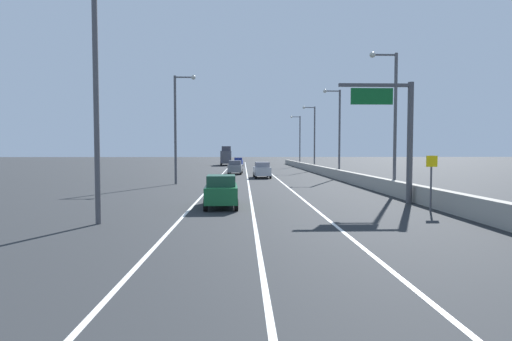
{
  "coord_description": "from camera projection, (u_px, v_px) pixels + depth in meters",
  "views": [
    {
      "loc": [
        -2.51,
        -2.22,
        3.23
      ],
      "look_at": [
        -1.22,
        38.51,
        1.28
      ],
      "focal_mm": 28.32,
      "sensor_mm": 36.0,
      "label": 1
    }
  ],
  "objects": [
    {
      "name": "ground_plane",
      "position": [
        259.0,
        171.0,
        66.34
      ],
      "size": [
        320.0,
        320.0,
        0.0
      ],
      "primitive_type": "plane",
      "color": "#26282B"
    },
    {
      "name": "lane_stripe_left",
      "position": [
        222.0,
        174.0,
        57.19
      ],
      "size": [
        0.16,
        130.0,
        0.0
      ],
      "primitive_type": "cube",
      "color": "silver",
      "rests_on": "ground_plane"
    },
    {
      "name": "lane_stripe_center",
      "position": [
        247.0,
        174.0,
        57.3
      ],
      "size": [
        0.16,
        130.0,
        0.0
      ],
      "primitive_type": "cube",
      "color": "silver",
      "rests_on": "ground_plane"
    },
    {
      "name": "lane_stripe_right",
      "position": [
        271.0,
        174.0,
        57.41
      ],
      "size": [
        0.16,
        130.0,
        0.0
      ],
      "primitive_type": "cube",
      "color": "silver",
      "rests_on": "ground_plane"
    },
    {
      "name": "jersey_barrier_right",
      "position": [
        347.0,
        177.0,
        42.62
      ],
      "size": [
        0.6,
        120.0,
        1.1
      ],
      "primitive_type": "cube",
      "color": "#9E998E",
      "rests_on": "ground_plane"
    },
    {
      "name": "overhead_sign_gantry",
      "position": [
        399.0,
        127.0,
        24.97
      ],
      "size": [
        4.68,
        0.36,
        7.5
      ],
      "color": "#47474C",
      "rests_on": "ground_plane"
    },
    {
      "name": "speed_advisory_sign",
      "position": [
        431.0,
        179.0,
        21.58
      ],
      "size": [
        0.6,
        0.11,
        3.0
      ],
      "color": "#4C4C51",
      "rests_on": "ground_plane"
    },
    {
      "name": "lamp_post_right_second",
      "position": [
        392.0,
        113.0,
        30.29
      ],
      "size": [
        2.14,
        0.44,
        10.64
      ],
      "color": "#4C4C51",
      "rests_on": "ground_plane"
    },
    {
      "name": "lamp_post_right_third",
      "position": [
        338.0,
        128.0,
        48.39
      ],
      "size": [
        2.14,
        0.44,
        10.64
      ],
      "color": "#4C4C51",
      "rests_on": "ground_plane"
    },
    {
      "name": "lamp_post_right_fourth",
      "position": [
        313.0,
        134.0,
        66.49
      ],
      "size": [
        2.14,
        0.44,
        10.64
      ],
      "color": "#4C4C51",
      "rests_on": "ground_plane"
    },
    {
      "name": "lamp_post_right_fifth",
      "position": [
        299.0,
        138.0,
        84.58
      ],
      "size": [
        2.14,
        0.44,
        10.64
      ],
      "color": "#4C4C51",
      "rests_on": "ground_plane"
    },
    {
      "name": "lamp_post_left_near",
      "position": [
        102.0,
        86.0,
        17.65
      ],
      "size": [
        2.14,
        0.44,
        10.64
      ],
      "color": "#4C4C51",
      "rests_on": "ground_plane"
    },
    {
      "name": "lamp_post_left_mid",
      "position": [
        178.0,
        122.0,
        39.35
      ],
      "size": [
        2.14,
        0.44,
        10.64
      ],
      "color": "#4C4C51",
      "rests_on": "ground_plane"
    },
    {
      "name": "car_green_0",
      "position": [
        221.0,
        191.0,
        23.35
      ],
      "size": [
        2.03,
        4.4,
        1.87
      ],
      "color": "#196033",
      "rests_on": "ground_plane"
    },
    {
      "name": "car_blue_1",
      "position": [
        238.0,
        162.0,
        84.63
      ],
      "size": [
        1.99,
        4.21,
        1.91
      ],
      "color": "#1E389E",
      "rests_on": "ground_plane"
    },
    {
      "name": "car_silver_2",
      "position": [
        262.0,
        170.0,
        48.91
      ],
      "size": [
        2.09,
        4.42,
        1.92
      ],
      "color": "#B7B7BC",
      "rests_on": "ground_plane"
    },
    {
      "name": "car_gray_3",
      "position": [
        235.0,
        167.0,
        56.95
      ],
      "size": [
        2.1,
        4.76,
        1.92
      ],
      "color": "slate",
      "rests_on": "ground_plane"
    },
    {
      "name": "box_truck",
      "position": [
        226.0,
        156.0,
        92.91
      ],
      "size": [
        2.68,
        9.3,
        4.4
      ],
      "color": "#4C4C51",
      "rests_on": "ground_plane"
    }
  ]
}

